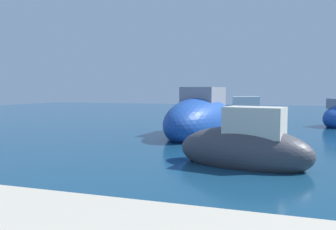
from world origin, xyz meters
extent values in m
ellipsoid|color=#1E479E|center=(-9.35, 8.55, 0.61)|extent=(3.09, 6.28, 2.21)
cube|color=gray|center=(-9.30, 9.03, 1.71)|extent=(1.71, 2.53, 0.88)
ellipsoid|color=#1E479E|center=(-8.23, 15.39, 0.39)|extent=(4.03, 2.22, 1.41)
cube|color=white|center=(-7.93, 15.44, 1.21)|extent=(1.74, 1.21, 0.80)
ellipsoid|color=#3F3F47|center=(-6.92, 2.92, 0.37)|extent=(3.88, 2.22, 1.36)
cube|color=beige|center=(-6.64, 2.86, 1.19)|extent=(1.66, 1.22, 0.80)
camera|label=1|loc=(-6.10, -6.29, 2.04)|focal=36.18mm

